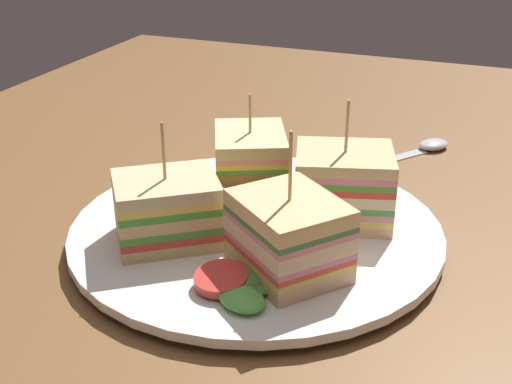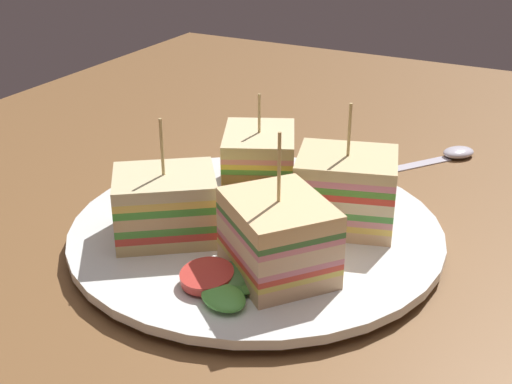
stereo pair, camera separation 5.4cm
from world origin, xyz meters
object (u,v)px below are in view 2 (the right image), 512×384
at_px(plate, 256,231).
at_px(sandwich_wedge_1, 278,237).
at_px(sandwich_wedge_0, 166,205).
at_px(spoon, 442,157).
at_px(chip_pile, 244,210).
at_px(sandwich_wedge_3, 259,161).
at_px(sandwich_wedge_2, 345,190).

xyz_separation_m(plate, sandwich_wedge_1, (-0.05, -0.05, 0.03)).
relative_size(sandwich_wedge_0, spoon, 0.75).
relative_size(sandwich_wedge_0, sandwich_wedge_1, 0.93).
bearing_deg(plate, chip_pile, 121.49).
distance_m(sandwich_wedge_3, spoon, 0.22).
xyz_separation_m(sandwich_wedge_0, sandwich_wedge_2, (0.08, -0.11, 0.00)).
bearing_deg(sandwich_wedge_0, plate, 3.84).
height_order(sandwich_wedge_3, spoon, sandwich_wedge_3).
height_order(plate, chip_pile, chip_pile).
bearing_deg(sandwich_wedge_3, plate, 0.70).
distance_m(sandwich_wedge_0, sandwich_wedge_3, 0.11).
height_order(sandwich_wedge_2, sandwich_wedge_3, sandwich_wedge_2).
relative_size(plate, chip_pile, 3.68).
relative_size(sandwich_wedge_0, sandwich_wedge_3, 1.03).
bearing_deg(sandwich_wedge_3, sandwich_wedge_1, 7.98).
relative_size(sandwich_wedge_2, sandwich_wedge_3, 1.06).
xyz_separation_m(sandwich_wedge_1, sandwich_wedge_2, (0.09, -0.01, 0.00)).
distance_m(sandwich_wedge_2, spoon, 0.21).
height_order(plate, sandwich_wedge_3, sandwich_wedge_3).
xyz_separation_m(sandwich_wedge_0, spoon, (0.29, -0.15, -0.04)).
distance_m(plate, sandwich_wedge_0, 0.08).
bearing_deg(sandwich_wedge_1, sandwich_wedge_3, -18.12).
xyz_separation_m(sandwich_wedge_2, sandwich_wedge_3, (0.03, 0.09, -0.00)).
height_order(sandwich_wedge_2, chip_pile, sandwich_wedge_2).
height_order(sandwich_wedge_0, spoon, sandwich_wedge_0).
bearing_deg(plate, sandwich_wedge_0, 130.01).
xyz_separation_m(plate, sandwich_wedge_2, (0.04, -0.06, 0.03)).
bearing_deg(spoon, sandwich_wedge_2, -152.18).
distance_m(sandwich_wedge_2, sandwich_wedge_3, 0.10).
bearing_deg(sandwich_wedge_3, chip_pile, -7.10).
distance_m(sandwich_wedge_0, chip_pile, 0.06).
bearing_deg(sandwich_wedge_2, chip_pile, 14.57).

